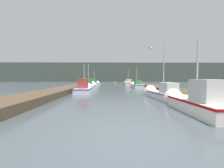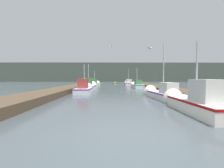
# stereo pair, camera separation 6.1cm
# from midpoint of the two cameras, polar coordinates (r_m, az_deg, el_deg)

# --- Properties ---
(ground_plane) EXTENTS (200.00, 200.00, 0.00)m
(ground_plane) POSITION_cam_midpoint_polar(r_m,az_deg,el_deg) (4.34, 7.76, -20.10)
(ground_plane) COLOR #424C51
(dock_left) EXTENTS (2.64, 40.00, 0.51)m
(dock_left) POSITION_cam_midpoint_polar(r_m,az_deg,el_deg) (20.74, -15.66, -1.55)
(dock_left) COLOR #4C3D2B
(dock_left) RESTS_ON ground_plane
(dock_right) EXTENTS (2.64, 40.00, 0.51)m
(dock_right) POSITION_cam_midpoint_polar(r_m,az_deg,el_deg) (21.08, 17.80, -1.51)
(dock_right) COLOR #4C3D2B
(dock_right) RESTS_ON ground_plane
(distant_shore_ridge) EXTENTS (120.00, 16.00, 7.84)m
(distant_shore_ridge) POSITION_cam_midpoint_polar(r_m,az_deg,el_deg) (69.16, 0.02, 4.29)
(distant_shore_ridge) COLOR #424C42
(distant_shore_ridge) RESTS_ON ground_plane
(fishing_boat_0) EXTENTS (1.50, 4.74, 3.72)m
(fishing_boat_0) POSITION_cam_midpoint_polar(r_m,az_deg,el_deg) (8.42, 28.99, -5.92)
(fishing_boat_0) COLOR silver
(fishing_boat_0) RESTS_ON ground_plane
(fishing_boat_1) EXTENTS (1.84, 5.41, 4.68)m
(fishing_boat_1) POSITION_cam_midpoint_polar(r_m,az_deg,el_deg) (12.72, 18.35, -3.45)
(fishing_boat_1) COLOR silver
(fishing_boat_1) RESTS_ON ground_plane
(fishing_boat_2) EXTENTS (1.64, 4.68, 3.59)m
(fishing_boat_2) POSITION_cam_midpoint_polar(r_m,az_deg,el_deg) (16.96, -10.25, -1.78)
(fishing_boat_2) COLOR silver
(fishing_boat_2) RESTS_ON ground_plane
(fishing_boat_3) EXTENTS (1.95, 5.37, 4.10)m
(fishing_boat_3) POSITION_cam_midpoint_polar(r_m,az_deg,el_deg) (21.60, -8.63, -0.85)
(fishing_boat_3) COLOR silver
(fishing_boat_3) RESTS_ON ground_plane
(fishing_boat_4) EXTENTS (1.65, 4.45, 3.64)m
(fishing_boat_4) POSITION_cam_midpoint_polar(r_m,az_deg,el_deg) (24.67, 9.47, -0.50)
(fishing_boat_4) COLOR silver
(fishing_boat_4) RESTS_ON ground_plane
(fishing_boat_5) EXTENTS (1.95, 5.41, 3.51)m
(fishing_boat_5) POSITION_cam_midpoint_polar(r_m,az_deg,el_deg) (29.93, -6.54, 0.06)
(fishing_boat_5) COLOR silver
(fishing_boat_5) RESTS_ON ground_plane
(fishing_boat_6) EXTENTS (1.91, 6.01, 4.16)m
(fishing_boat_6) POSITION_cam_midpoint_polar(r_m,az_deg,el_deg) (35.38, 6.30, 0.37)
(fishing_boat_6) COLOR silver
(fishing_boat_6) RESTS_ON ground_plane
(mooring_piling_0) EXTENTS (0.26, 0.26, 1.27)m
(mooring_piling_0) POSITION_cam_midpoint_polar(r_m,az_deg,el_deg) (38.68, 7.71, 0.89)
(mooring_piling_0) COLOR #473523
(mooring_piling_0) RESTS_ON ground_plane
(mooring_piling_1) EXTENTS (0.33, 0.33, 1.31)m
(mooring_piling_1) POSITION_cam_midpoint_polar(r_m,az_deg,el_deg) (10.70, 29.61, -3.27)
(mooring_piling_1) COLOR #473523
(mooring_piling_1) RESTS_ON ground_plane
(mooring_piling_2) EXTENTS (0.31, 0.31, 1.20)m
(mooring_piling_2) POSITION_cam_midpoint_polar(r_m,az_deg,el_deg) (30.24, -8.75, 0.40)
(mooring_piling_2) COLOR #473523
(mooring_piling_2) RESTS_ON ground_plane
(mooring_piling_3) EXTENTS (0.28, 0.28, 1.15)m
(mooring_piling_3) POSITION_cam_midpoint_polar(r_m,az_deg,el_deg) (38.10, -6.63, 0.79)
(mooring_piling_3) COLOR #473523
(mooring_piling_3) RESTS_ON ground_plane
(channel_buoy) EXTENTS (0.59, 0.59, 1.09)m
(channel_buoy) POSITION_cam_midpoint_polar(r_m,az_deg,el_deg) (43.75, 1.24, 0.47)
(channel_buoy) COLOR gold
(channel_buoy) RESTS_ON ground_plane
(seagull_lead) EXTENTS (0.49, 0.45, 0.12)m
(seagull_lead) POSITION_cam_midpoint_polar(r_m,az_deg,el_deg) (11.08, 14.53, 13.02)
(seagull_lead) COLOR white
(seagull_1) EXTENTS (0.37, 0.54, 0.12)m
(seagull_1) POSITION_cam_midpoint_polar(r_m,az_deg,el_deg) (19.21, -0.34, 14.29)
(seagull_1) COLOR white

